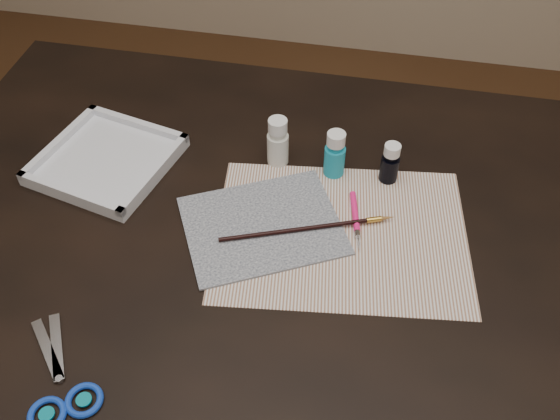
% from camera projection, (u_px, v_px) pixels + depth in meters
% --- Properties ---
extents(table, '(1.30, 0.90, 0.75)m').
position_uv_depth(table, '(280.00, 351.00, 1.28)').
color(table, black).
rests_on(table, ground).
extents(paper, '(0.44, 0.36, 0.00)m').
position_uv_depth(paper, '(341.00, 234.00, 1.00)').
color(paper, white).
rests_on(paper, table).
extents(canvas, '(0.31, 0.29, 0.00)m').
position_uv_depth(canvas, '(262.00, 225.00, 1.01)').
color(canvas, black).
rests_on(canvas, paper).
extents(paint_bottle_white, '(0.05, 0.05, 0.09)m').
position_uv_depth(paint_bottle_white, '(278.00, 141.00, 1.09)').
color(paint_bottle_white, silver).
rests_on(paint_bottle_white, table).
extents(paint_bottle_cyan, '(0.04, 0.04, 0.09)m').
position_uv_depth(paint_bottle_cyan, '(335.00, 154.00, 1.07)').
color(paint_bottle_cyan, '#1798B6').
rests_on(paint_bottle_cyan, table).
extents(paint_bottle_navy, '(0.03, 0.03, 0.08)m').
position_uv_depth(paint_bottle_navy, '(390.00, 163.00, 1.06)').
color(paint_bottle_navy, black).
rests_on(paint_bottle_navy, table).
extents(paintbrush, '(0.27, 0.11, 0.01)m').
position_uv_depth(paintbrush, '(308.00, 228.00, 1.00)').
color(paintbrush, black).
rests_on(paintbrush, canvas).
extents(craft_knife, '(0.04, 0.13, 0.01)m').
position_uv_depth(craft_knife, '(356.00, 221.00, 1.01)').
color(craft_knife, '#FF1B76').
rests_on(craft_knife, paper).
extents(scissors, '(0.20, 0.21, 0.01)m').
position_uv_depth(scissors, '(51.00, 371.00, 0.83)').
color(scissors, silver).
rests_on(scissors, table).
extents(palette_tray, '(0.26, 0.26, 0.03)m').
position_uv_depth(palette_tray, '(106.00, 159.00, 1.11)').
color(palette_tray, silver).
rests_on(palette_tray, table).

